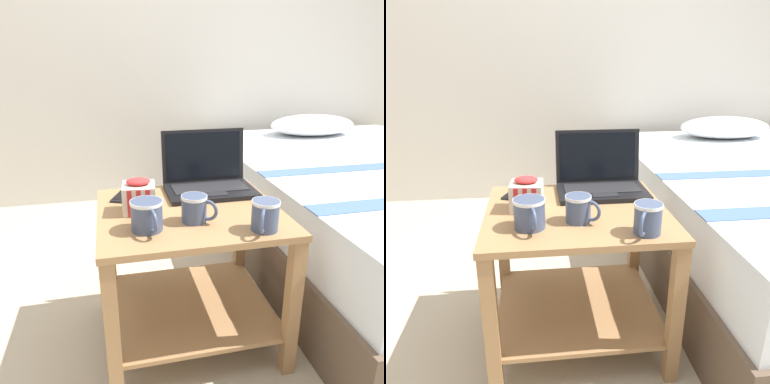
% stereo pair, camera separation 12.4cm
% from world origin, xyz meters
% --- Properties ---
extents(ground_plane, '(8.00, 8.00, 0.00)m').
position_xyz_m(ground_plane, '(0.00, 0.00, 0.00)').
color(ground_plane, tan).
extents(back_wall, '(8.00, 0.05, 2.50)m').
position_xyz_m(back_wall, '(0.00, 1.62, 1.25)').
color(back_wall, beige).
rests_on(back_wall, ground_plane).
extents(bedside_table, '(0.63, 0.56, 0.53)m').
position_xyz_m(bedside_table, '(0.00, 0.00, 0.34)').
color(bedside_table, '#997047').
rests_on(bedside_table, ground_plane).
extents(laptop, '(0.34, 0.24, 0.23)m').
position_xyz_m(laptop, '(0.12, 0.18, 0.58)').
color(laptop, black).
rests_on(laptop, bedside_table).
extents(mug_front_left, '(0.09, 0.12, 0.10)m').
position_xyz_m(mug_front_left, '(0.19, -0.21, 0.58)').
color(mug_front_left, '#3F4C6B').
rests_on(mug_front_left, bedside_table).
extents(mug_front_right, '(0.11, 0.09, 0.09)m').
position_xyz_m(mug_front_right, '(-0.00, -0.10, 0.58)').
color(mug_front_right, '#3F4C6B').
rests_on(mug_front_right, bedside_table).
extents(mug_mid_center, '(0.10, 0.14, 0.10)m').
position_xyz_m(mug_mid_center, '(-0.16, -0.13, 0.58)').
color(mug_mid_center, '#3F4C6B').
rests_on(mug_mid_center, bedside_table).
extents(snack_bag, '(0.12, 0.12, 0.12)m').
position_xyz_m(snack_bag, '(-0.17, 0.02, 0.59)').
color(snack_bag, silver).
rests_on(snack_bag, bedside_table).
extents(cell_phone, '(0.13, 0.17, 0.01)m').
position_xyz_m(cell_phone, '(-0.21, 0.18, 0.54)').
color(cell_phone, black).
rests_on(cell_phone, bedside_table).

